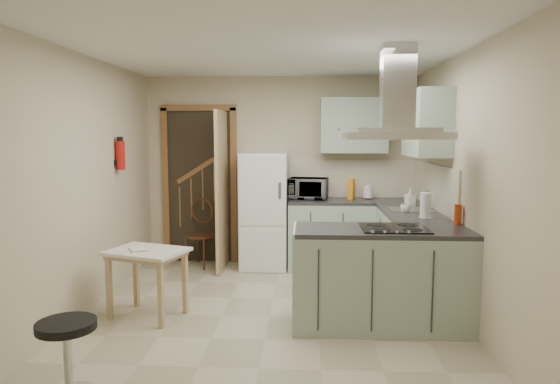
# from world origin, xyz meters

# --- Properties ---
(floor) EXTENTS (4.20, 4.20, 0.00)m
(floor) POSITION_xyz_m (0.00, 0.00, 0.00)
(floor) COLOR #B8AB8F
(floor) RESTS_ON ground
(ceiling) EXTENTS (4.20, 4.20, 0.00)m
(ceiling) POSITION_xyz_m (0.00, 0.00, 2.50)
(ceiling) COLOR silver
(ceiling) RESTS_ON back_wall
(back_wall) EXTENTS (3.60, 0.00, 3.60)m
(back_wall) POSITION_xyz_m (0.00, 2.10, 1.25)
(back_wall) COLOR #C1B395
(back_wall) RESTS_ON floor
(left_wall) EXTENTS (0.00, 4.20, 4.20)m
(left_wall) POSITION_xyz_m (-1.80, 0.00, 1.25)
(left_wall) COLOR #C1B395
(left_wall) RESTS_ON floor
(right_wall) EXTENTS (0.00, 4.20, 4.20)m
(right_wall) POSITION_xyz_m (1.80, 0.00, 1.25)
(right_wall) COLOR #C1B395
(right_wall) RESTS_ON floor
(doorway) EXTENTS (1.10, 0.12, 2.10)m
(doorway) POSITION_xyz_m (-1.10, 2.07, 1.05)
(doorway) COLOR brown
(doorway) RESTS_ON floor
(fridge) EXTENTS (0.60, 0.60, 1.50)m
(fridge) POSITION_xyz_m (-0.20, 1.80, 0.75)
(fridge) COLOR white
(fridge) RESTS_ON floor
(counter_back) EXTENTS (1.08, 0.60, 0.90)m
(counter_back) POSITION_xyz_m (0.66, 1.80, 0.45)
(counter_back) COLOR #9EB2A0
(counter_back) RESTS_ON floor
(counter_right) EXTENTS (0.60, 1.95, 0.90)m
(counter_right) POSITION_xyz_m (1.50, 1.12, 0.45)
(counter_right) COLOR #9EB2A0
(counter_right) RESTS_ON floor
(splashback) EXTENTS (1.68, 0.02, 0.50)m
(splashback) POSITION_xyz_m (0.96, 2.09, 1.15)
(splashback) COLOR beige
(splashback) RESTS_ON counter_back
(wall_cabinet_back) EXTENTS (0.85, 0.35, 0.70)m
(wall_cabinet_back) POSITION_xyz_m (0.95, 1.93, 1.85)
(wall_cabinet_back) COLOR #9EB2A0
(wall_cabinet_back) RESTS_ON back_wall
(wall_cabinet_right) EXTENTS (0.35, 0.90, 0.70)m
(wall_cabinet_right) POSITION_xyz_m (1.62, 0.85, 1.85)
(wall_cabinet_right) COLOR #9EB2A0
(wall_cabinet_right) RESTS_ON right_wall
(peninsula) EXTENTS (1.55, 0.65, 0.90)m
(peninsula) POSITION_xyz_m (1.02, -0.18, 0.45)
(peninsula) COLOR #9EB2A0
(peninsula) RESTS_ON floor
(hob) EXTENTS (0.58, 0.50, 0.01)m
(hob) POSITION_xyz_m (1.12, -0.18, 0.91)
(hob) COLOR black
(hob) RESTS_ON peninsula
(extractor_hood) EXTENTS (0.90, 0.55, 0.10)m
(extractor_hood) POSITION_xyz_m (1.12, -0.18, 1.72)
(extractor_hood) COLOR silver
(extractor_hood) RESTS_ON ceiling
(sink) EXTENTS (0.45, 0.40, 0.01)m
(sink) POSITION_xyz_m (1.50, 0.95, 0.91)
(sink) COLOR silver
(sink) RESTS_ON counter_right
(fire_extinguisher) EXTENTS (0.10, 0.10, 0.32)m
(fire_extinguisher) POSITION_xyz_m (-1.74, 0.90, 1.50)
(fire_extinguisher) COLOR #B2140F
(fire_extinguisher) RESTS_ON left_wall
(drop_leaf_table) EXTENTS (0.82, 0.71, 0.65)m
(drop_leaf_table) POSITION_xyz_m (-1.16, -0.06, 0.33)
(drop_leaf_table) COLOR #D8C085
(drop_leaf_table) RESTS_ON floor
(bentwood_chair) EXTENTS (0.47, 0.47, 0.81)m
(bentwood_chair) POSITION_xyz_m (-1.04, 1.81, 0.40)
(bentwood_chair) COLOR #4B2C19
(bentwood_chair) RESTS_ON floor
(stool) EXTENTS (0.46, 0.46, 0.52)m
(stool) POSITION_xyz_m (-1.23, -1.53, 0.26)
(stool) COLOR black
(stool) RESTS_ON floor
(microwave) EXTENTS (0.54, 0.41, 0.27)m
(microwave) POSITION_xyz_m (0.37, 1.87, 1.04)
(microwave) COLOR black
(microwave) RESTS_ON counter_back
(kettle) EXTENTS (0.17, 0.17, 0.19)m
(kettle) POSITION_xyz_m (1.15, 1.89, 0.99)
(kettle) COLOR white
(kettle) RESTS_ON counter_back
(cereal_box) EXTENTS (0.11, 0.18, 0.26)m
(cereal_box) POSITION_xyz_m (0.93, 1.91, 1.03)
(cereal_box) COLOR orange
(cereal_box) RESTS_ON counter_back
(soap_bottle) EXTENTS (0.12, 0.12, 0.21)m
(soap_bottle) POSITION_xyz_m (1.55, 1.23, 1.01)
(soap_bottle) COLOR #A19EAA
(soap_bottle) RESTS_ON counter_right
(paper_towel) EXTENTS (0.13, 0.13, 0.27)m
(paper_towel) POSITION_xyz_m (1.53, 0.39, 1.03)
(paper_towel) COLOR silver
(paper_towel) RESTS_ON counter_right
(cup) EXTENTS (0.14, 0.14, 0.09)m
(cup) POSITION_xyz_m (1.42, 0.78, 0.94)
(cup) COLOR silver
(cup) RESTS_ON counter_right
(red_bottle) EXTENTS (0.08, 0.08, 0.19)m
(red_bottle) POSITION_xyz_m (1.75, 0.05, 1.00)
(red_bottle) COLOR red
(red_bottle) RESTS_ON peninsula
(book) EXTENTS (0.23, 0.26, 0.09)m
(book) POSITION_xyz_m (-1.30, -0.10, 0.70)
(book) COLOR brown
(book) RESTS_ON drop_leaf_table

